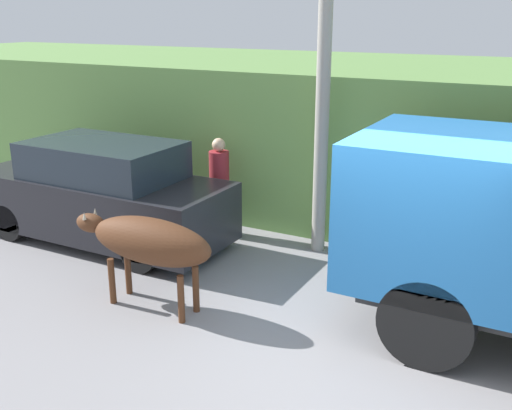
# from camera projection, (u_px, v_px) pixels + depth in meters

# --- Properties ---
(ground_plane) EXTENTS (60.00, 60.00, 0.00)m
(ground_plane) POSITION_uv_depth(u_px,v_px,m) (379.00, 368.00, 6.82)
(ground_plane) COLOR gray
(hillside_embankment) EXTENTS (32.00, 6.20, 2.87)m
(hillside_embankment) POSITION_uv_depth(u_px,v_px,m) (483.00, 141.00, 11.83)
(hillside_embankment) COLOR #608C47
(hillside_embankment) RESTS_ON ground_plane
(brown_cow) EXTENTS (2.22, 0.62, 1.28)m
(brown_cow) POSITION_uv_depth(u_px,v_px,m) (148.00, 241.00, 7.97)
(brown_cow) COLOR #512D19
(brown_cow) RESTS_ON ground_plane
(parked_suv) EXTENTS (4.67, 1.75, 1.79)m
(parked_suv) POSITION_uv_depth(u_px,v_px,m) (101.00, 194.00, 10.38)
(parked_suv) COLOR #232328
(parked_suv) RESTS_ON ground_plane
(pedestrian_on_hill) EXTENTS (0.48, 0.48, 1.77)m
(pedestrian_on_hill) POSITION_uv_depth(u_px,v_px,m) (219.00, 182.00, 10.70)
(pedestrian_on_hill) COLOR #38332D
(pedestrian_on_hill) RESTS_ON ground_plane
(utility_pole) EXTENTS (0.90, 0.23, 5.17)m
(utility_pole) POSITION_uv_depth(u_px,v_px,m) (323.00, 90.00, 9.42)
(utility_pole) COLOR #9E998E
(utility_pole) RESTS_ON ground_plane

